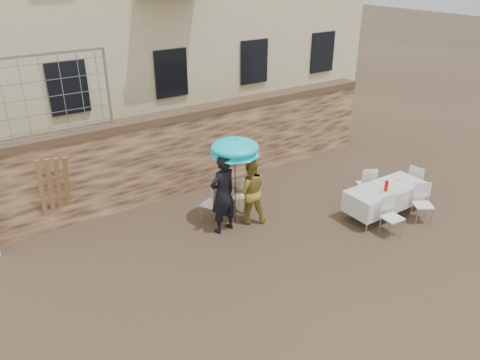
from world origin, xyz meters
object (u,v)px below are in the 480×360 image
table_chair_front_left (393,217)px  table_chair_back (366,183)px  umbrella (235,150)px  couple_chair_right (236,195)px  banquet_table (386,188)px  soda_bottle (386,186)px  table_chair_front_right (423,204)px  table_chair_side (418,182)px  man_suit (223,194)px  couple_chair_left (211,203)px  woman_dress (250,191)px

table_chair_front_left → table_chair_back: same height
umbrella → couple_chair_right: umbrella is taller
couple_chair_right → banquet_table: (3.02, -2.11, 0.25)m
banquet_table → soda_bottle: (-0.20, -0.15, 0.17)m
umbrella → table_chair_front_right: bearing=-32.3°
table_chair_back → table_chair_side: same height
man_suit → couple_chair_right: bearing=-150.4°
couple_chair_left → table_chair_front_left: size_ratio=1.00×
umbrella → table_chair_back: (3.52, -0.86, -1.44)m
couple_chair_left → soda_bottle: bearing=120.9°
man_suit → couple_chair_left: size_ratio=2.00×
banquet_table → table_chair_back: (0.20, 0.80, -0.25)m
umbrella → table_chair_side: umbrella is taller
couple_chair_left → couple_chair_right: 0.70m
couple_chair_right → table_chair_side: 4.86m
couple_chair_left → table_chair_front_right: size_ratio=1.00×
table_chair_back → table_chair_side: size_ratio=1.00×
umbrella → couple_chair_left: bearing=131.6°
man_suit → umbrella: 1.04m
man_suit → couple_chair_left: (0.00, 0.55, -0.48)m
table_chair_side → table_chair_back: bearing=49.9°
couple_chair_right → banquet_table: 3.69m
table_chair_front_right → umbrella: bearing=179.1°
couple_chair_right → man_suit: bearing=44.1°
man_suit → couple_chair_right: 1.01m
couple_chair_right → table_chair_side: size_ratio=1.00×
couple_chair_right → couple_chair_left: bearing=5.9°
table_chair_back → couple_chair_left: bearing=8.4°
table_chair_front_left → table_chair_front_right: 1.10m
soda_bottle → table_chair_front_right: soda_bottle is taller
table_chair_side → table_chair_front_right: bearing=123.5°
banquet_table → soda_bottle: size_ratio=8.08×
woman_dress → couple_chair_left: bearing=-10.9°
table_chair_front_left → table_chair_back: (0.80, 1.55, 0.00)m
woman_dress → table_chair_side: 4.62m
umbrella → soda_bottle: size_ratio=7.81×
man_suit → soda_bottle: bearing=145.4°
umbrella → table_chair_side: bearing=-18.3°
woman_dress → couple_chair_right: (-0.05, 0.55, -0.35)m
banquet_table → table_chair_front_left: (-0.60, -0.75, -0.25)m
woman_dress → couple_chair_right: woman_dress is taller
woman_dress → table_chair_front_right: woman_dress is taller
banquet_table → table_chair_front_right: 0.94m
man_suit → woman_dress: size_ratio=1.16×
table_chair_back → table_chair_front_right: bearing=127.9°
woman_dress → table_chair_front_left: size_ratio=1.74×
soda_bottle → table_chair_front_right: (0.70, -0.60, -0.43)m
man_suit → table_chair_back: 4.02m
couple_chair_left → table_chair_side: 5.50m
couple_chair_left → table_chair_side: bearing=132.2°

